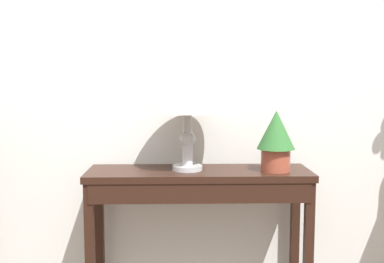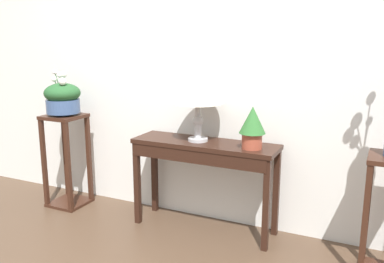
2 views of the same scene
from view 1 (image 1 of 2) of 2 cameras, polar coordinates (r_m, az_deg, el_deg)
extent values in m
cube|color=silver|center=(2.68, -2.38, 10.51)|extent=(9.00, 0.10, 2.80)
cube|color=black|center=(2.46, 0.83, -5.09)|extent=(1.16, 0.35, 0.03)
cube|color=black|center=(2.33, 0.98, -7.48)|extent=(1.10, 0.03, 0.10)
cube|color=black|center=(2.47, -12.27, -14.10)|extent=(0.05, 0.05, 0.70)
cube|color=black|center=(2.51, 13.93, -13.79)|extent=(0.04, 0.05, 0.70)
cube|color=black|center=(2.73, -11.13, -12.03)|extent=(0.05, 0.04, 0.70)
cube|color=black|center=(2.77, 12.36, -11.80)|extent=(0.04, 0.04, 0.70)
cylinder|color=#B7B7BC|center=(2.45, -0.56, -4.41)|extent=(0.16, 0.16, 0.02)
cylinder|color=#B7B7BC|center=(2.44, -0.56, -2.52)|extent=(0.05, 0.05, 0.14)
sphere|color=#B7B7BC|center=(2.43, -0.56, -0.91)|extent=(0.08, 0.08, 0.08)
cylinder|color=#B7B7BC|center=(2.42, -0.57, 0.72)|extent=(0.05, 0.05, 0.14)
cone|color=beige|center=(2.41, -0.57, 5.33)|extent=(0.39, 0.39, 0.25)
cylinder|color=#9E4733|center=(2.46, 10.09, -3.41)|extent=(0.15, 0.15, 0.12)
cone|color=#2D662D|center=(2.44, 10.17, 0.22)|extent=(0.19, 0.19, 0.20)
camera|label=2|loc=(1.50, 109.92, 10.51)|focal=39.13mm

